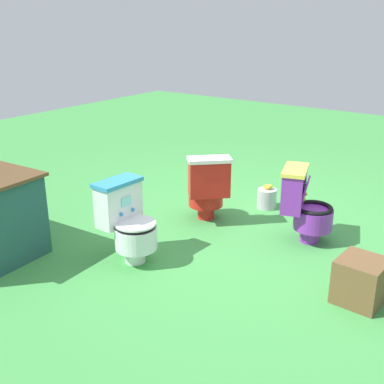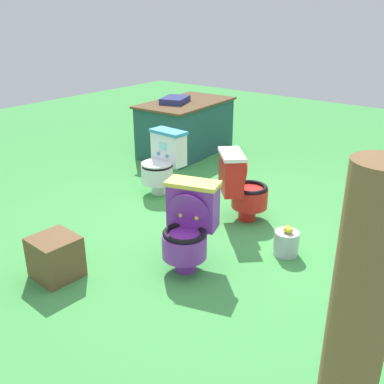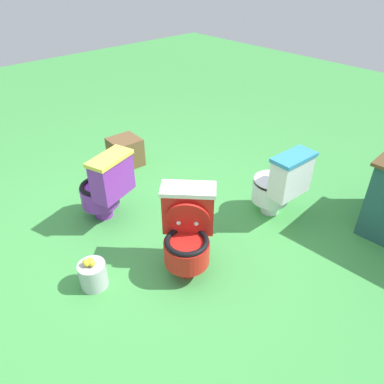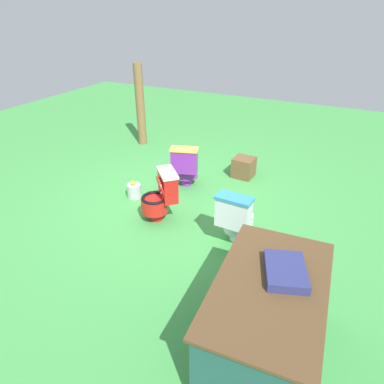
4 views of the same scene
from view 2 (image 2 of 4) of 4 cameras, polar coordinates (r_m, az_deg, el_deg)
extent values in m
plane|color=#429947|center=(4.28, 2.76, -5.84)|extent=(14.00, 14.00, 0.00)
cylinder|color=purple|center=(3.76, -0.85, -8.95)|extent=(0.23, 0.23, 0.14)
cylinder|color=purple|center=(3.66, -0.98, -6.83)|extent=(0.46, 0.46, 0.20)
torus|color=black|center=(3.60, -0.99, -5.28)|extent=(0.44, 0.44, 0.04)
cylinder|color=#EACC4C|center=(3.63, -0.99, -6.01)|extent=(0.30, 0.30, 0.01)
cube|color=purple|center=(3.70, 0.13, -1.83)|extent=(0.31, 0.45, 0.37)
cube|color=#EACC4C|center=(3.62, 0.14, 1.09)|extent=(0.34, 0.48, 0.04)
cube|color=#8CE0E5|center=(3.60, -0.43, -1.73)|extent=(0.04, 0.11, 0.08)
cylinder|color=purple|center=(3.62, -0.42, -2.66)|extent=(0.19, 0.36, 0.35)
sphere|color=#EACC4C|center=(3.61, 0.59, -3.36)|extent=(0.04, 0.04, 0.04)
sphere|color=#EACC4C|center=(3.66, -1.48, -3.02)|extent=(0.04, 0.04, 0.04)
cylinder|color=white|center=(5.26, -4.27, 0.59)|extent=(0.19, 0.19, 0.14)
cylinder|color=white|center=(5.18, -4.48, 2.27)|extent=(0.39, 0.39, 0.20)
torus|color=black|center=(5.15, -4.52, 3.44)|extent=(0.37, 0.37, 0.04)
cylinder|color=#338CBF|center=(5.16, -4.50, 2.89)|extent=(0.25, 0.25, 0.01)
cube|color=white|center=(5.23, -3.00, 5.57)|extent=(0.21, 0.42, 0.37)
cube|color=#338CBF|center=(5.18, -3.05, 7.71)|extent=(0.23, 0.44, 0.04)
cube|color=#8CE0E5|center=(5.15, -3.80, 5.84)|extent=(0.01, 0.11, 0.08)
cylinder|color=white|center=(5.14, -4.53, 3.67)|extent=(0.38, 0.38, 0.02)
sphere|color=#338CBF|center=(5.13, -3.25, 4.62)|extent=(0.04, 0.04, 0.04)
sphere|color=#338CBF|center=(5.22, -4.35, 4.93)|extent=(0.04, 0.04, 0.04)
cylinder|color=red|center=(4.64, 7.05, -2.65)|extent=(0.25, 0.25, 0.14)
cylinder|color=red|center=(4.57, 7.39, -0.71)|extent=(0.52, 0.52, 0.20)
torus|color=black|center=(4.53, 7.46, 0.59)|extent=(0.50, 0.50, 0.04)
cylinder|color=white|center=(4.55, 7.43, -0.02)|extent=(0.34, 0.34, 0.01)
cube|color=red|center=(4.44, 5.04, 2.33)|extent=(0.43, 0.42, 0.37)
cube|color=white|center=(4.37, 5.13, 4.83)|extent=(0.46, 0.45, 0.04)
cube|color=#8CE0E5|center=(4.44, 6.35, 2.97)|extent=(0.08, 0.08, 0.08)
cylinder|color=red|center=(4.46, 6.30, 2.19)|extent=(0.32, 0.31, 0.35)
sphere|color=white|center=(4.54, 6.17, 2.08)|extent=(0.04, 0.04, 0.04)
sphere|color=white|center=(4.41, 6.52, 1.45)|extent=(0.04, 0.04, 0.04)
cube|color=#23514C|center=(6.66, -0.79, 8.13)|extent=(1.44, 0.88, 0.74)
cube|color=brown|center=(6.58, -0.80, 11.38)|extent=(1.51, 0.94, 0.03)
cube|color=navy|center=(6.49, -2.20, 11.72)|extent=(0.52, 0.45, 0.08)
cube|color=brown|center=(3.79, -17.08, -7.97)|extent=(0.36, 0.37, 0.35)
cylinder|color=#B7B7BF|center=(4.04, 11.98, -6.41)|extent=(0.22, 0.22, 0.22)
ellipsoid|color=yellow|center=(3.99, 12.20, -4.57)|extent=(0.07, 0.05, 0.05)
ellipsoid|color=yellow|center=(3.97, 12.01, -4.67)|extent=(0.07, 0.05, 0.05)
ellipsoid|color=yellow|center=(3.95, 12.41, -4.84)|extent=(0.07, 0.05, 0.05)
camera|label=1|loc=(6.21, -45.61, 16.52)|focal=45.25mm
camera|label=3|loc=(5.30, 33.46, 21.77)|focal=34.16mm
camera|label=4|loc=(8.37, 7.24, 27.04)|focal=32.17mm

